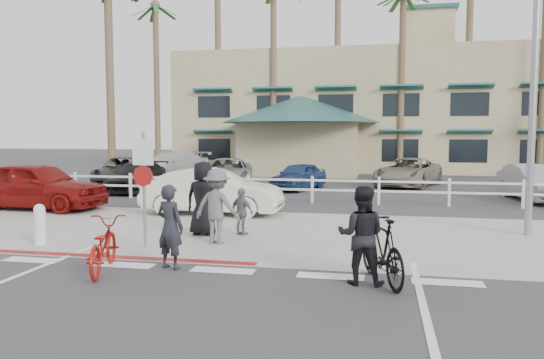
% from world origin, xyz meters
% --- Properties ---
extents(ground, '(140.00, 140.00, 0.00)m').
position_xyz_m(ground, '(0.00, 0.00, 0.00)').
color(ground, '#333335').
extents(bike_path, '(12.00, 16.00, 0.01)m').
position_xyz_m(bike_path, '(0.00, -2.00, 0.00)').
color(bike_path, '#333335').
rests_on(bike_path, ground).
extents(sidewalk_plaza, '(22.00, 7.00, 0.01)m').
position_xyz_m(sidewalk_plaza, '(0.00, 4.50, 0.01)').
color(sidewalk_plaza, gray).
rests_on(sidewalk_plaza, ground).
extents(cross_street, '(40.00, 5.00, 0.01)m').
position_xyz_m(cross_street, '(0.00, 8.50, 0.00)').
color(cross_street, '#333335').
rests_on(cross_street, ground).
extents(parking_lot, '(50.00, 16.00, 0.01)m').
position_xyz_m(parking_lot, '(0.00, 18.00, 0.00)').
color(parking_lot, '#333335').
rests_on(parking_lot, ground).
extents(curb_red, '(7.00, 0.25, 0.02)m').
position_xyz_m(curb_red, '(-3.00, 1.20, 0.01)').
color(curb_red, maroon).
rests_on(curb_red, ground).
extents(rail_fence, '(29.40, 0.16, 1.00)m').
position_xyz_m(rail_fence, '(0.50, 10.50, 0.50)').
color(rail_fence, silver).
rests_on(rail_fence, ground).
extents(building, '(28.00, 16.00, 11.30)m').
position_xyz_m(building, '(2.00, 31.00, 5.65)').
color(building, tan).
rests_on(building, ground).
extents(sign_post, '(0.50, 0.10, 2.90)m').
position_xyz_m(sign_post, '(-2.30, 2.20, 1.45)').
color(sign_post, gray).
rests_on(sign_post, ground).
extents(bollard_0, '(0.26, 0.26, 0.95)m').
position_xyz_m(bollard_0, '(-4.80, 2.00, 0.47)').
color(bollard_0, silver).
rests_on(bollard_0, ground).
extents(streetlight_0, '(0.60, 2.00, 9.00)m').
position_xyz_m(streetlight_0, '(6.50, 5.50, 4.50)').
color(streetlight_0, gray).
rests_on(streetlight_0, ground).
extents(palm_0, '(4.00, 4.00, 15.00)m').
position_xyz_m(palm_0, '(-16.00, 26.00, 7.50)').
color(palm_0, '#205324').
rests_on(palm_0, ground).
extents(palm_1, '(4.00, 4.00, 13.00)m').
position_xyz_m(palm_1, '(-12.00, 25.00, 6.50)').
color(palm_1, '#205324').
rests_on(palm_1, ground).
extents(palm_2, '(4.00, 4.00, 16.00)m').
position_xyz_m(palm_2, '(-8.00, 26.00, 8.00)').
color(palm_2, '#205324').
rests_on(palm_2, ground).
extents(palm_3, '(4.00, 4.00, 14.00)m').
position_xyz_m(palm_3, '(-4.00, 25.00, 7.00)').
color(palm_3, '#205324').
rests_on(palm_3, ground).
extents(palm_4, '(4.00, 4.00, 15.00)m').
position_xyz_m(palm_4, '(0.00, 26.00, 7.50)').
color(palm_4, '#205324').
rests_on(palm_4, ground).
extents(palm_5, '(4.00, 4.00, 13.00)m').
position_xyz_m(palm_5, '(4.00, 25.00, 6.50)').
color(palm_5, '#205324').
rests_on(palm_5, ground).
extents(palm_6, '(4.00, 4.00, 17.00)m').
position_xyz_m(palm_6, '(8.00, 26.00, 8.50)').
color(palm_6, '#205324').
rests_on(palm_6, ground).
extents(palm_7, '(4.00, 4.00, 14.00)m').
position_xyz_m(palm_7, '(12.00, 25.00, 7.00)').
color(palm_7, '#205324').
rests_on(palm_7, ground).
extents(palm_10, '(4.00, 4.00, 12.00)m').
position_xyz_m(palm_10, '(-10.00, 15.00, 6.00)').
color(palm_10, '#205324').
rests_on(palm_10, ground).
extents(bike_red, '(1.17, 2.01, 1.00)m').
position_xyz_m(bike_red, '(-2.16, 0.11, 0.50)').
color(bike_red, '#9E110C').
rests_on(bike_red, ground).
extents(rider_red, '(0.68, 0.55, 1.61)m').
position_xyz_m(rider_red, '(-1.02, 0.57, 0.81)').
color(rider_red, black).
rests_on(rider_red, ground).
extents(bike_black, '(1.19, 2.00, 1.16)m').
position_xyz_m(bike_black, '(2.89, 0.40, 0.58)').
color(bike_black, black).
rests_on(bike_black, ground).
extents(rider_black, '(0.85, 0.68, 1.68)m').
position_xyz_m(rider_black, '(2.54, 0.28, 0.84)').
color(rider_black, black).
rests_on(rider_black, ground).
extents(pedestrian_a, '(1.23, 0.85, 1.75)m').
position_xyz_m(pedestrian_a, '(-0.85, 2.96, 0.87)').
color(pedestrian_a, '#5B5A5E').
rests_on(pedestrian_a, ground).
extents(pedestrian_child, '(0.75, 0.57, 1.19)m').
position_xyz_m(pedestrian_child, '(-0.55, 4.04, 0.60)').
color(pedestrian_child, slate).
rests_on(pedestrian_child, ground).
extents(pedestrian_b, '(0.95, 0.66, 1.87)m').
position_xyz_m(pedestrian_b, '(-1.50, 3.87, 0.93)').
color(pedestrian_b, black).
rests_on(pedestrian_b, ground).
extents(car_white_sedan, '(4.42, 1.57, 1.45)m').
position_xyz_m(car_white_sedan, '(-2.35, 7.20, 0.73)').
color(car_white_sedan, silver).
rests_on(car_white_sedan, ground).
extents(car_red_compact, '(4.85, 2.20, 1.62)m').
position_xyz_m(car_red_compact, '(-8.49, 7.11, 0.81)').
color(car_red_compact, maroon).
rests_on(car_red_compact, ground).
extents(lot_car_0, '(3.71, 5.53, 1.41)m').
position_xyz_m(lot_car_0, '(-9.29, 14.80, 0.71)').
color(lot_car_0, '#232528').
rests_on(lot_car_0, ground).
extents(lot_car_1, '(2.26, 4.59, 1.28)m').
position_xyz_m(lot_car_1, '(-7.71, 13.01, 0.64)').
color(lot_car_1, black).
rests_on(lot_car_1, ground).
extents(lot_car_2, '(2.52, 3.88, 1.23)m').
position_xyz_m(lot_car_2, '(-0.82, 15.03, 0.61)').
color(lot_car_2, navy).
rests_on(lot_car_2, ground).
extents(lot_car_3, '(2.05, 4.35, 1.38)m').
position_xyz_m(lot_car_3, '(8.59, 12.85, 0.69)').
color(lot_car_3, gray).
rests_on(lot_car_3, ground).
extents(lot_car_4, '(4.07, 5.60, 1.51)m').
position_xyz_m(lot_car_4, '(-8.95, 19.69, 0.75)').
color(lot_car_4, silver).
rests_on(lot_car_4, ground).
extents(lot_car_5, '(3.77, 5.41, 1.37)m').
position_xyz_m(lot_car_5, '(4.14, 17.59, 0.69)').
color(lot_car_5, gray).
rests_on(lot_car_5, ground).
extents(lot_car_6, '(3.38, 5.38, 1.39)m').
position_xyz_m(lot_car_6, '(-4.27, 15.44, 0.69)').
color(lot_car_6, gray).
rests_on(lot_car_6, ground).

